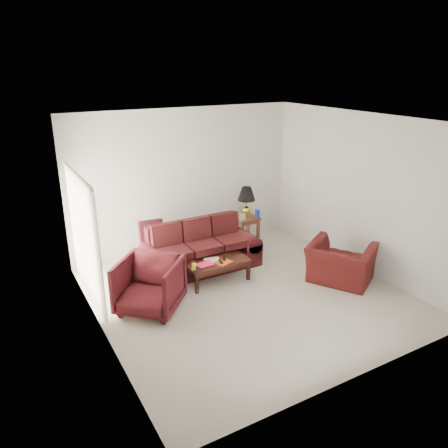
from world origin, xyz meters
name	(u,v)px	position (x,y,z in m)	size (l,w,h in m)	color
floor	(248,295)	(0.00, 0.00, 0.00)	(5.00, 5.00, 0.00)	beige
blinds	(84,239)	(-2.42, 1.30, 1.08)	(0.10, 2.00, 2.16)	silver
sofa	(201,247)	(-0.25, 1.32, 0.46)	(2.27, 0.98, 0.93)	black
throw_pillow	(151,232)	(-1.04, 1.87, 0.75)	(0.47, 0.13, 0.47)	black
end_table	(245,229)	(1.28, 2.15, 0.29)	(0.52, 0.52, 0.57)	#462918
table_lamp	(246,202)	(1.34, 2.21, 0.91)	(0.40, 0.40, 0.67)	#D9C944
clock	(242,217)	(1.11, 2.00, 0.64)	(0.14, 0.05, 0.14)	silver
blue_canister	(257,214)	(1.50, 1.99, 0.66)	(0.11, 0.11, 0.18)	navy
picture_frame	(233,212)	(1.11, 2.39, 0.65)	(0.12, 0.02, 0.15)	white
floor_lamp	(91,238)	(-2.12, 2.20, 0.71)	(0.23, 0.23, 1.42)	white
armchair_left	(149,285)	(-1.65, 0.37, 0.44)	(0.95, 0.98, 0.89)	#410F14
armchair_right	(340,263)	(1.76, -0.39, 0.36)	(1.12, 0.98, 0.73)	#44100F
coffee_table	(217,271)	(-0.22, 0.72, 0.20)	(1.16, 0.58, 0.41)	black
magazine_red	(205,264)	(-0.48, 0.68, 0.42)	(0.29, 0.22, 0.02)	red
magazine_white	(212,260)	(-0.29, 0.79, 0.42)	(0.28, 0.21, 0.02)	beige
magazine_orange	(224,262)	(-0.15, 0.60, 0.42)	(0.28, 0.21, 0.02)	#D04E18
remote_a	(221,262)	(-0.20, 0.61, 0.44)	(0.05, 0.16, 0.02)	black
remote_b	(225,258)	(-0.07, 0.71, 0.44)	(0.05, 0.18, 0.02)	black
yellow_glass	(194,266)	(-0.74, 0.62, 0.46)	(0.07, 0.07, 0.11)	#CAD32E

